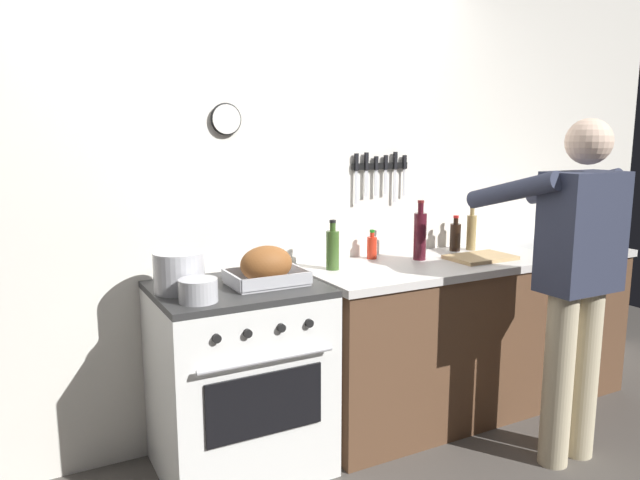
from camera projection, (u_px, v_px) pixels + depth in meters
wall_back at (251, 191)px, 3.11m from camera, size 6.00×0.13×2.60m
counter_block at (470, 331)px, 3.51m from camera, size 2.03×0.65×0.90m
stove at (239, 378)px, 2.84m from camera, size 0.76×0.67×0.90m
person_cook at (575, 271)px, 2.84m from camera, size 0.51×0.63×1.66m
roasting_pan at (266, 267)px, 2.78m from camera, size 0.35×0.26×0.18m
stock_pot at (179, 272)px, 2.65m from camera, size 0.22×0.22×0.18m
saucepan at (198, 290)px, 2.49m from camera, size 0.16×0.16×0.10m
cutting_board at (480, 257)px, 3.35m from camera, size 0.36×0.24×0.02m
bottle_hot_sauce at (372, 247)px, 3.35m from camera, size 0.06×0.06×0.16m
bottle_soy_sauce at (455, 236)px, 3.58m from camera, size 0.06×0.06×0.21m
bottle_wine_red at (420, 235)px, 3.32m from camera, size 0.07×0.07×0.33m
bottle_olive_oil at (333, 249)px, 3.08m from camera, size 0.07×0.07×0.26m
bottle_vinegar at (471, 231)px, 3.60m from camera, size 0.06×0.06×0.27m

